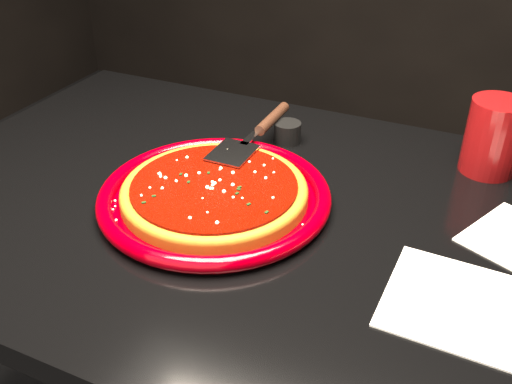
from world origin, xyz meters
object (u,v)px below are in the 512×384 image
(pizza_server, at_px, (255,133))
(ramekin, at_px, (287,132))
(plate, at_px, (215,196))
(table, at_px, (250,359))
(cup, at_px, (493,137))

(pizza_server, bearing_deg, ramekin, 65.95)
(plate, xyz_separation_m, pizza_server, (-0.01, 0.18, 0.03))
(table, distance_m, ramekin, 0.46)
(ramekin, bearing_deg, cup, 7.13)
(plate, distance_m, pizza_server, 0.18)
(plate, relative_size, pizza_server, 1.27)
(table, distance_m, cup, 0.62)
(cup, bearing_deg, ramekin, -172.87)
(pizza_server, height_order, ramekin, pizza_server)
(plate, height_order, pizza_server, pizza_server)
(table, xyz_separation_m, pizza_server, (-0.06, 0.15, 0.42))
(plate, bearing_deg, ramekin, 84.43)
(table, relative_size, plate, 3.17)
(table, xyz_separation_m, plate, (-0.05, -0.03, 0.39))
(plate, xyz_separation_m, cup, (0.39, 0.30, 0.05))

